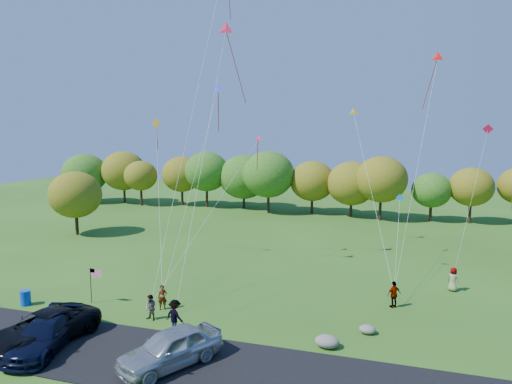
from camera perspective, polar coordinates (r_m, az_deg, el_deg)
ground at (r=27.74m, az=-8.28°, el=-16.36°), size 140.00×140.00×0.00m
asphalt_lane at (r=24.54m, az=-12.53°, el=-19.74°), size 44.00×6.00×0.06m
treeline at (r=60.57m, az=7.00°, el=1.44°), size 75.40×28.18×8.37m
minivan_dark at (r=27.57m, az=-25.02°, el=-15.16°), size 3.89×6.41×1.66m
minivan_navy at (r=26.89m, az=-24.95°, el=-15.89°), size 3.42×5.70×1.55m
minivan_silver at (r=23.40m, az=-10.65°, el=-18.60°), size 4.44×5.59×1.78m
flyer_a at (r=30.18m, az=-11.61°, el=-12.78°), size 0.69×0.61×1.59m
flyer_b at (r=28.76m, az=-13.00°, el=-13.91°), size 0.88×0.75×1.56m
flyer_c at (r=26.93m, az=-10.10°, el=-15.00°), size 1.37×1.05×1.86m
flyer_d at (r=31.19m, az=16.87°, el=-12.14°), size 1.05×0.96×1.73m
flyer_e at (r=35.58m, az=23.42°, el=-9.98°), size 1.00×0.92×1.72m
trash_barrel at (r=33.89m, az=-26.86°, el=-11.72°), size 0.65×0.65×0.97m
flag_assembly at (r=32.03m, az=-19.62°, el=-10.01°), size 0.88×0.57×2.38m
boulder_near at (r=25.36m, az=8.87°, el=-17.97°), size 1.29×1.01×0.64m
boulder_far at (r=27.32m, az=13.75°, el=-16.34°), size 0.93×0.77×0.48m
kites_aloft at (r=36.98m, az=2.44°, el=16.58°), size 25.84×6.49×20.22m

